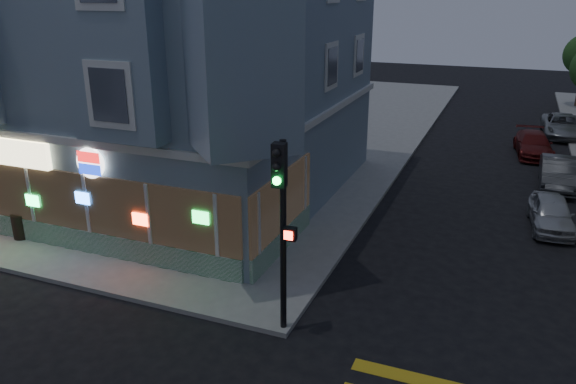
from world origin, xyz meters
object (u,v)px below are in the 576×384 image
Objects in this scene: parked_car_c at (533,144)px; trash_can at (20,226)px; parked_car_a at (551,213)px; traffic_signal at (282,207)px; parked_car_d at (562,126)px; parked_car_b at (557,173)px.

parked_car_c is 4.74× the size of trash_can.
parked_car_c is at bearing 87.93° from parked_car_a.
traffic_signal reaches higher than parked_car_c.
parked_car_d reaches higher than trash_can.
parked_car_d is (0.71, 10.40, -0.01)m from parked_car_b.
parked_car_d is 27.13m from traffic_signal.
parked_car_d is (1.67, 5.20, 0.04)m from parked_car_c.
parked_car_a is at bearing -93.90° from parked_car_c.
traffic_signal is (-7.88, -25.79, 2.93)m from parked_car_d.
traffic_signal is at bearing -128.52° from parked_car_a.
parked_car_a is 5.22m from parked_car_b.
trash_can is at bearing 165.30° from traffic_signal.
traffic_signal is at bearing -113.63° from parked_car_c.
trash_can is at bearing -143.08° from parked_car_b.
parked_car_a is at bearing -94.68° from parked_car_b.
parked_car_b reaches higher than trash_can.
parked_car_b is 22.55m from trash_can.
parked_car_a is 3.99× the size of trash_can.
parked_car_d is 30.42m from trash_can.
traffic_signal reaches higher than parked_car_d.
traffic_signal is at bearing -115.02° from parked_car_b.
parked_car_d is 5.29× the size of trash_can.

